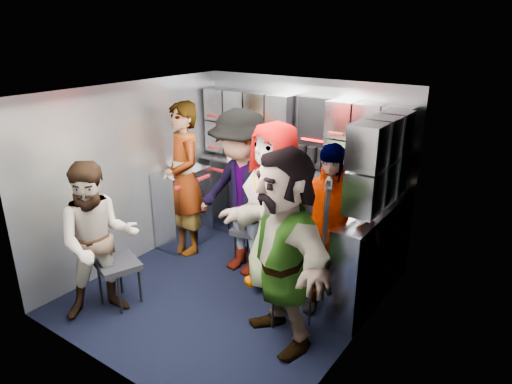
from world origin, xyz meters
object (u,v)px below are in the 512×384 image
Objects in this scene: jump_seat_near_right at (292,292)px; attendant_arc_b at (242,194)px; jump_seat_center at (282,247)px; jump_seat_near_left at (118,266)px; attendant_arc_e at (283,249)px; attendant_standing at (184,179)px; attendant_arc_c at (274,209)px; attendant_arc_d at (327,230)px; jump_seat_mid_right at (333,266)px; attendant_arc_a at (98,241)px; jump_seat_mid_left at (251,231)px.

jump_seat_near_right is 0.24× the size of attendant_arc_b.
jump_seat_center is 1.00× the size of jump_seat_near_right.
jump_seat_near_left is 1.15× the size of jump_seat_center.
jump_seat_center is at bearing 149.07° from attendant_arc_e.
attendant_arc_c is at bearing 23.47° from attendant_standing.
jump_seat_near_right is 0.67m from attendant_arc_d.
attendant_arc_b is 1.10× the size of attendant_arc_d.
attendant_arc_d is (-0.00, -0.18, 0.48)m from jump_seat_mid_right.
attendant_arc_b is (0.61, 1.43, 0.16)m from attendant_arc_a.
jump_seat_mid_right is at bearing 28.81° from attendant_standing.
attendant_arc_e is (1.02, -0.96, 0.48)m from jump_seat_mid_left.
attendant_standing is at bearing -179.40° from jump_seat_mid_right.
jump_seat_near_left is 1.75m from jump_seat_near_right.
attendant_arc_d reaches higher than jump_seat_mid_left.
jump_seat_mid_left is 0.28× the size of attendant_arc_d.
attendant_standing reaches higher than attendant_arc_c.
attendant_standing is 1.04× the size of attendant_arc_e.
attendant_arc_a is at bearing -112.14° from attendant_arc_c.
attendant_standing is (-1.99, -0.02, 0.56)m from jump_seat_mid_right.
attendant_arc_a is 2.16m from attendant_arc_d.
attendant_arc_e reaches higher than jump_seat_mid_right.
jump_seat_near_left reaches higher than jump_seat_center.
jump_seat_mid_right is 0.65m from jump_seat_near_right.
attendant_standing is at bearing -177.20° from jump_seat_center.
jump_seat_near_left is 1.20× the size of jump_seat_mid_right.
jump_seat_near_right is 0.24× the size of attendant_arc_c.
jump_seat_near_left is at bearing -136.07° from attendant_arc_e.
jump_seat_mid_left is 1.28m from jump_seat_near_right.
attendant_arc_d is at bearing 109.15° from attendant_arc_e.
attendant_arc_c is at bearing 136.06° from jump_seat_near_right.
attendant_arc_b is at bearing -90.00° from jump_seat_mid_left.
attendant_arc_a is (-1.72, -1.48, 0.40)m from jump_seat_mid_right.
attendant_arc_d is (1.99, -0.16, -0.08)m from attendant_standing.
attendant_arc_a is 1.57m from attendant_arc_b.
attendant_standing is 1.37m from attendant_arc_c.
attendant_arc_e is (-0.10, -0.83, 0.52)m from jump_seat_mid_right.
jump_seat_mid_left is at bearing 96.47° from attendant_arc_b.
attendant_arc_d is at bearing -18.31° from attendant_arc_a.
jump_seat_mid_left is 0.49m from jump_seat_center.
attendant_arc_c is (0.48, -0.27, 0.49)m from jump_seat_mid_left.
jump_seat_near_right is 0.24× the size of attendant_standing.
attendant_arc_c reaches higher than jump_seat_center.
attendant_arc_c reaches higher than attendant_arc_d.
jump_seat_near_left is at bearing -109.40° from attendant_arc_b.
jump_seat_center is 1.47m from attendant_standing.
jump_seat_center reaches higher than jump_seat_near_right.
attendant_arc_c is at bearing -3.93° from attendant_arc_b.
attendant_arc_a is at bearing -153.82° from attendant_arc_d.
jump_seat_near_right is at bearing 117.69° from attendant_arc_e.
attendant_arc_b is at bearing 170.09° from attendant_arc_e.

